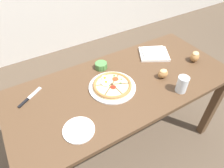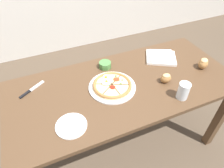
% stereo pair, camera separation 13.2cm
% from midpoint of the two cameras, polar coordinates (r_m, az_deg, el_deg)
% --- Properties ---
extents(ground_plane, '(12.00, 12.00, 0.00)m').
position_cam_midpoint_polar(ground_plane, '(1.94, 4.60, -16.34)').
color(ground_plane, brown).
extents(dining_table, '(1.57, 0.71, 0.73)m').
position_cam_midpoint_polar(dining_table, '(1.44, 5.97, -3.10)').
color(dining_table, '#513823').
rests_on(dining_table, ground_plane).
extents(pizza, '(0.31, 0.31, 0.05)m').
position_cam_midpoint_polar(pizza, '(1.33, 2.80, -0.48)').
color(pizza, white).
rests_on(pizza, dining_table).
extents(ramekin_bowl, '(0.09, 0.09, 0.05)m').
position_cam_midpoint_polar(ramekin_bowl, '(1.49, 0.53, 5.43)').
color(ramekin_bowl, '#4C8442').
rests_on(ramekin_bowl, dining_table).
extents(napkin_folded, '(0.29, 0.28, 0.04)m').
position_cam_midpoint_polar(napkin_folded, '(1.65, 16.09, 7.36)').
color(napkin_folded, white).
rests_on(napkin_folded, dining_table).
extents(bread_piece_near, '(0.11, 0.10, 0.08)m').
position_cam_midpoint_polar(bread_piece_near, '(1.65, 26.78, 5.22)').
color(bread_piece_near, '#A3703D').
rests_on(bread_piece_near, dining_table).
extents(bread_piece_mid, '(0.08, 0.07, 0.07)m').
position_cam_midpoint_polar(bread_piece_mid, '(1.42, 17.73, 1.51)').
color(bread_piece_mid, '#A3703D').
rests_on(bread_piece_mid, dining_table).
extents(knife_main, '(0.17, 0.12, 0.01)m').
position_cam_midpoint_polar(knife_main, '(1.39, -19.51, -1.63)').
color(knife_main, silver).
rests_on(knife_main, dining_table).
extents(water_glass, '(0.07, 0.07, 0.11)m').
position_cam_midpoint_polar(water_glass, '(1.34, 22.35, -2.15)').
color(water_glass, white).
rests_on(water_glass, dining_table).
extents(side_saucer, '(0.18, 0.18, 0.01)m').
position_cam_midpoint_polar(side_saucer, '(1.14, -8.26, -11.90)').
color(side_saucer, white).
rests_on(side_saucer, dining_table).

